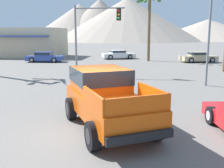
# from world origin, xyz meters

# --- Properties ---
(ground_plane) EXTENTS (320.00, 320.00, 0.00)m
(ground_plane) POSITION_xyz_m (0.00, 0.00, 0.00)
(ground_plane) COLOR slate
(orange_pickup_truck) EXTENTS (4.03, 5.34, 2.02)m
(orange_pickup_truck) POSITION_xyz_m (0.17, 0.59, 1.14)
(orange_pickup_truck) COLOR #CC4C0C
(orange_pickup_truck) RESTS_ON ground_plane
(parked_car_tan) EXTENTS (4.44, 2.80, 1.18)m
(parked_car_tan) POSITION_xyz_m (7.92, 23.20, 0.60)
(parked_car_tan) COLOR tan
(parked_car_tan) RESTS_ON ground_plane
(parked_car_blue) EXTENTS (4.31, 2.11, 1.17)m
(parked_car_blue) POSITION_xyz_m (-9.98, 21.30, 0.59)
(parked_car_blue) COLOR #334C9E
(parked_car_blue) RESTS_ON ground_plane
(parked_car_white) EXTENTS (4.60, 3.13, 1.13)m
(parked_car_white) POSITION_xyz_m (-1.71, 26.26, 0.58)
(parked_car_white) COLOR white
(parked_car_white) RESTS_ON ground_plane
(traffic_light_main) EXTENTS (4.04, 0.38, 5.49)m
(traffic_light_main) POSITION_xyz_m (-2.37, 12.60, 3.86)
(traffic_light_main) COLOR slate
(traffic_light_main) RESTS_ON ground_plane
(street_lamp_post) EXTENTS (0.90, 0.24, 8.48)m
(street_lamp_post) POSITION_xyz_m (5.52, 8.65, 5.03)
(street_lamp_post) COLOR slate
(street_lamp_post) RESTS_ON ground_plane
(palm_tree_leaning) EXTENTS (2.95, 2.77, 8.27)m
(palm_tree_leaning) POSITION_xyz_m (2.13, 24.13, 6.21)
(palm_tree_leaning) COLOR brown
(palm_tree_leaning) RESTS_ON ground_plane
(storefront_building) EXTENTS (11.08, 7.41, 4.06)m
(storefront_building) POSITION_xyz_m (-15.63, 28.25, 2.04)
(storefront_building) COLOR beige
(storefront_building) RESTS_ON ground_plane
(distant_mountain_range) EXTENTS (124.40, 80.31, 21.10)m
(distant_mountain_range) POSITION_xyz_m (-9.58, 126.07, 9.13)
(distant_mountain_range) COLOR gray
(distant_mountain_range) RESTS_ON ground_plane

